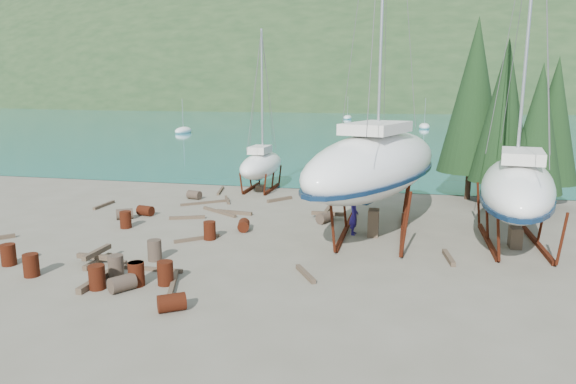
% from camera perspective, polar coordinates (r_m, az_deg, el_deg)
% --- Properties ---
extents(ground, '(600.00, 600.00, 0.00)m').
position_cam_1_polar(ground, '(22.96, -5.36, -6.54)').
color(ground, '#615C4D').
rests_on(ground, ground).
extents(bay_water, '(700.00, 700.00, 0.00)m').
position_cam_1_polar(bay_water, '(335.87, 12.10, 9.70)').
color(bay_water, '#196D7D').
rests_on(bay_water, ground).
extents(far_hill, '(800.00, 360.00, 110.00)m').
position_cam_1_polar(far_hill, '(340.87, 12.12, 9.72)').
color(far_hill, '#1D3319').
rests_on(far_hill, ground).
extents(far_house_left, '(6.60, 5.60, 5.60)m').
position_cam_1_polar(far_house_left, '(221.17, -4.59, 10.05)').
color(far_house_left, beige).
rests_on(far_house_left, ground).
extents(far_house_center, '(6.60, 5.60, 5.60)m').
position_cam_1_polar(far_house_center, '(212.49, 5.91, 9.98)').
color(far_house_center, beige).
rests_on(far_house_center, ground).
extents(far_house_right, '(6.60, 5.60, 5.60)m').
position_cam_1_polar(far_house_right, '(212.01, 19.62, 9.41)').
color(far_house_right, beige).
rests_on(far_house_right, ground).
extents(cypress_near_right, '(3.60, 3.60, 10.00)m').
position_cam_1_polar(cypress_near_right, '(33.20, 22.87, 8.27)').
color(cypress_near_right, black).
rests_on(cypress_near_right, ground).
extents(cypress_mid_right, '(3.06, 3.06, 8.50)m').
position_cam_1_polar(cypress_mid_right, '(31.58, 26.03, 6.33)').
color(cypress_mid_right, black).
rests_on(cypress_mid_right, ground).
extents(cypress_back_left, '(4.14, 4.14, 11.50)m').
position_cam_1_polar(cypress_back_left, '(34.96, 19.98, 10.00)').
color(cypress_back_left, black).
rests_on(cypress_back_left, ground).
extents(cypress_far_right, '(3.24, 3.24, 9.00)m').
position_cam_1_polar(cypress_far_right, '(34.82, 27.42, 7.03)').
color(cypress_far_right, black).
rests_on(cypress_far_right, ground).
extents(moored_boat_left, '(2.00, 5.00, 6.05)m').
position_cam_1_polar(moored_boat_left, '(89.05, -11.56, 6.68)').
color(moored_boat_left, white).
rests_on(moored_boat_left, ground).
extents(moored_boat_mid, '(2.00, 5.00, 6.05)m').
position_cam_1_polar(moored_boat_mid, '(100.98, 14.90, 7.03)').
color(moored_boat_mid, white).
rests_on(moored_boat_mid, ground).
extents(moored_boat_far, '(2.00, 5.00, 6.05)m').
position_cam_1_polar(moored_boat_far, '(131.75, 6.63, 8.20)').
color(moored_boat_far, white).
rests_on(moored_boat_far, ground).
extents(large_sailboat_near, '(7.90, 14.25, 21.53)m').
position_cam_1_polar(large_sailboat_near, '(25.43, 9.76, 3.09)').
color(large_sailboat_near, white).
rests_on(large_sailboat_near, ground).
extents(large_sailboat_far, '(4.72, 10.88, 16.65)m').
position_cam_1_polar(large_sailboat_far, '(25.38, 24.12, 0.56)').
color(large_sailboat_far, white).
rests_on(large_sailboat_far, ground).
extents(small_sailboat_shore, '(2.36, 7.02, 11.15)m').
position_cam_1_polar(small_sailboat_shore, '(36.49, -2.98, 3.07)').
color(small_sailboat_shore, white).
rests_on(small_sailboat_shore, ground).
extents(worker, '(0.45, 0.68, 1.85)m').
position_cam_1_polar(worker, '(25.42, 7.33, -2.67)').
color(worker, navy).
rests_on(worker, ground).
extents(drum_0, '(0.58, 0.58, 0.88)m').
position_cam_1_polar(drum_0, '(23.81, -28.64, -6.13)').
color(drum_0, '#521F0E').
rests_on(drum_0, ground).
extents(drum_1, '(0.97, 1.05, 0.58)m').
position_cam_1_polar(drum_1, '(19.29, -17.94, -9.63)').
color(drum_1, '#2D2823').
rests_on(drum_1, ground).
extents(drum_2, '(0.98, 0.74, 0.58)m').
position_cam_1_polar(drum_2, '(30.22, -15.56, -2.01)').
color(drum_2, '#521F0E').
rests_on(drum_2, ground).
extents(drum_3, '(0.58, 0.58, 0.88)m').
position_cam_1_polar(drum_3, '(19.59, -16.50, -8.75)').
color(drum_3, '#521F0E').
rests_on(drum_3, ground).
extents(drum_4, '(0.98, 0.74, 0.58)m').
position_cam_1_polar(drum_4, '(34.59, 2.64, 0.02)').
color(drum_4, '#521F0E').
rests_on(drum_4, ground).
extents(drum_5, '(0.58, 0.58, 0.88)m').
position_cam_1_polar(drum_5, '(22.21, -14.60, -6.28)').
color(drum_5, '#2D2823').
rests_on(drum_5, ground).
extents(drum_6, '(0.78, 1.00, 0.58)m').
position_cam_1_polar(drum_6, '(26.09, -4.95, -3.70)').
color(drum_6, '#521F0E').
rests_on(drum_6, ground).
extents(drum_7, '(0.58, 0.58, 0.88)m').
position_cam_1_polar(drum_7, '(19.44, -13.48, -8.75)').
color(drum_7, '#521F0E').
rests_on(drum_7, ground).
extents(drum_8, '(0.58, 0.58, 0.88)m').
position_cam_1_polar(drum_8, '(27.78, -17.60, -2.95)').
color(drum_8, '#521F0E').
rests_on(drum_8, ground).
extents(drum_9, '(0.99, 0.78, 0.58)m').
position_cam_1_polar(drum_9, '(34.09, -10.38, -0.32)').
color(drum_9, '#2D2823').
rests_on(drum_9, ground).
extents(drum_10, '(0.58, 0.58, 0.88)m').
position_cam_1_polar(drum_10, '(19.73, -20.46, -8.86)').
color(drum_10, '#521F0E').
rests_on(drum_10, ground).
extents(drum_11, '(0.92, 1.05, 0.58)m').
position_cam_1_polar(drum_11, '(27.61, 4.08, -2.86)').
color(drum_11, '#2D2823').
rests_on(drum_11, ground).
extents(drum_12, '(1.05, 0.97, 0.58)m').
position_cam_1_polar(drum_12, '(17.23, -12.79, -11.89)').
color(drum_12, '#521F0E').
rests_on(drum_12, ground).
extents(drum_13, '(0.58, 0.58, 0.88)m').
position_cam_1_polar(drum_13, '(22.02, -26.64, -7.28)').
color(drum_13, '#521F0E').
rests_on(drum_13, ground).
extents(drum_14, '(0.58, 0.58, 0.88)m').
position_cam_1_polar(drum_14, '(24.75, -8.70, -4.25)').
color(drum_14, '#521F0E').
rests_on(drum_14, ground).
extents(drum_15, '(1.05, 0.97, 0.58)m').
position_cam_1_polar(drum_15, '(29.76, -17.70, -2.34)').
color(drum_15, '#2D2823').
rests_on(drum_15, ground).
extents(drum_16, '(0.58, 0.58, 0.88)m').
position_cam_1_polar(drum_16, '(20.64, -18.58, -7.86)').
color(drum_16, '#2D2823').
rests_on(drum_16, ground).
extents(drum_17, '(0.58, 0.58, 0.88)m').
position_cam_1_polar(drum_17, '(19.65, -16.51, -8.68)').
color(drum_17, '#2D2823').
rests_on(drum_17, ground).
extents(timber_0, '(1.05, 2.08, 0.14)m').
position_cam_1_polar(timber_0, '(33.28, -6.77, -0.87)').
color(timber_0, brown).
rests_on(timber_0, ground).
extents(timber_1, '(0.44, 1.88, 0.19)m').
position_cam_1_polar(timber_1, '(22.70, 17.42, -6.96)').
color(timber_1, brown).
rests_on(timber_1, ground).
extents(timber_3, '(3.13, 0.17, 0.15)m').
position_cam_1_polar(timber_3, '(21.23, -15.54, -8.18)').
color(timber_3, brown).
rests_on(timber_3, ground).
extents(timber_4, '(1.89, 0.90, 0.17)m').
position_cam_1_polar(timber_4, '(28.95, -11.14, -2.80)').
color(timber_4, brown).
rests_on(timber_4, ground).
extents(timber_5, '(0.94, 2.26, 0.16)m').
position_cam_1_polar(timber_5, '(19.41, -12.64, -9.87)').
color(timber_5, brown).
rests_on(timber_5, ground).
extents(timber_6, '(1.33, 1.68, 0.19)m').
position_cam_1_polar(timber_6, '(33.11, -0.94, -0.82)').
color(timber_6, brown).
rests_on(timber_6, ground).
extents(timber_7, '(1.09, 1.65, 0.17)m').
position_cam_1_polar(timber_7, '(19.87, 1.96, -9.07)').
color(timber_7, brown).
rests_on(timber_7, ground).
extents(timber_8, '(2.27, 0.49, 0.19)m').
position_cam_1_polar(timber_8, '(29.74, -6.03, -2.26)').
color(timber_8, brown).
rests_on(timber_8, ground).
extents(timber_9, '(0.76, 2.69, 0.15)m').
position_cam_1_polar(timber_9, '(36.43, -7.52, 0.16)').
color(timber_9, brown).
rests_on(timber_9, ground).
extents(timber_10, '(2.63, 1.82, 0.16)m').
position_cam_1_polar(timber_10, '(30.01, -7.64, -2.20)').
color(timber_10, brown).
rests_on(timber_10, ground).
extents(timber_11, '(1.77, 1.63, 0.15)m').
position_cam_1_polar(timber_11, '(24.83, -10.04, -5.11)').
color(timber_11, brown).
rests_on(timber_11, ground).
extents(timber_15, '(2.54, 2.16, 0.15)m').
position_cam_1_polar(timber_15, '(32.66, -9.15, -1.17)').
color(timber_15, brown).
rests_on(timber_15, ground).
extents(timber_16, '(0.28, 3.14, 0.23)m').
position_cam_1_polar(timber_16, '(20.73, -19.82, -8.80)').
color(timber_16, brown).
rests_on(timber_16, ground).
extents(timber_17, '(0.20, 2.18, 0.16)m').
position_cam_1_polar(timber_17, '(33.47, -19.76, -1.37)').
color(timber_17, brown).
rests_on(timber_17, ground).
extents(timber_pile_fore, '(1.80, 1.80, 0.60)m').
position_cam_1_polar(timber_pile_fore, '(22.51, -20.42, -6.77)').
color(timber_pile_fore, brown).
rests_on(timber_pile_fore, ground).
extents(timber_pile_aft, '(1.80, 1.80, 0.60)m').
position_cam_1_polar(timber_pile_aft, '(28.47, 4.42, -2.41)').
color(timber_pile_aft, brown).
rests_on(timber_pile_aft, ground).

